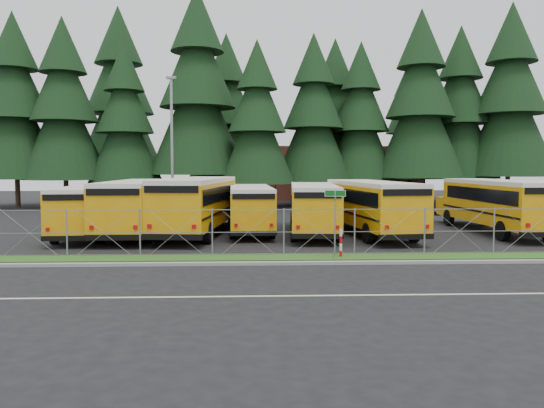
% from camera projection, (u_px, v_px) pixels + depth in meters
% --- Properties ---
extents(ground, '(120.00, 120.00, 0.00)m').
position_uv_depth(ground, '(305.00, 252.00, 23.37)').
color(ground, black).
rests_on(ground, ground).
extents(curb, '(50.00, 0.25, 0.12)m').
position_uv_depth(curb, '(313.00, 263.00, 20.27)').
color(curb, gray).
rests_on(curb, ground).
extents(grass_verge, '(50.00, 1.40, 0.06)m').
position_uv_depth(grass_verge, '(309.00, 258.00, 21.67)').
color(grass_verge, '#1E4B15').
rests_on(grass_verge, ground).
extents(road_lane_line, '(50.00, 0.12, 0.01)m').
position_uv_depth(road_lane_line, '(333.00, 295.00, 15.39)').
color(road_lane_line, beige).
rests_on(road_lane_line, ground).
extents(chainlink_fence, '(44.00, 0.10, 2.00)m').
position_uv_depth(chainlink_fence, '(307.00, 232.00, 22.30)').
color(chainlink_fence, gray).
rests_on(chainlink_fence, ground).
extents(brick_building, '(22.00, 10.00, 6.00)m').
position_uv_depth(brick_building, '(321.00, 173.00, 63.26)').
color(brick_building, brown).
rests_on(brick_building, ground).
extents(bus_1, '(3.39, 10.47, 2.70)m').
position_uv_depth(bus_1, '(90.00, 211.00, 28.57)').
color(bus_1, orange).
rests_on(bus_1, ground).
extents(bus_2, '(2.76, 11.38, 2.98)m').
position_uv_depth(bus_2, '(137.00, 208.00, 28.94)').
color(bus_2, orange).
rests_on(bus_2, ground).
extents(bus_3, '(4.24, 12.15, 3.12)m').
position_uv_depth(bus_3, '(199.00, 206.00, 29.12)').
color(bus_3, orange).
rests_on(bus_3, ground).
extents(bus_4, '(2.73, 10.09, 2.62)m').
position_uv_depth(bus_4, '(250.00, 209.00, 30.30)').
color(bus_4, orange).
rests_on(bus_4, ground).
extents(bus_5, '(3.26, 10.71, 2.77)m').
position_uv_depth(bus_5, '(313.00, 209.00, 29.30)').
color(bus_5, orange).
rests_on(bus_5, ground).
extents(bus_6, '(3.87, 11.46, 2.95)m').
position_uv_depth(bus_6, '(370.00, 208.00, 29.10)').
color(bus_6, orange).
rests_on(bus_6, ground).
extents(bus_east, '(2.87, 11.44, 2.99)m').
position_uv_depth(bus_east, '(495.00, 206.00, 29.90)').
color(bus_east, orange).
rests_on(bus_east, ground).
extents(street_sign, '(0.82, 0.54, 2.81)m').
position_uv_depth(street_sign, '(335.00, 209.00, 21.21)').
color(street_sign, gray).
rests_on(street_sign, ground).
extents(striped_bollard, '(0.11, 0.11, 1.20)m').
position_uv_depth(striped_bollard, '(341.00, 243.00, 21.72)').
color(striped_bollard, '#B20C0C').
rests_on(striped_bollard, ground).
extents(light_standard, '(0.70, 0.35, 10.14)m').
position_uv_depth(light_standard, '(172.00, 142.00, 37.94)').
color(light_standard, gray).
rests_on(light_standard, ground).
extents(conifer_0, '(8.07, 8.07, 17.84)m').
position_uv_depth(conifer_0, '(15.00, 110.00, 48.39)').
color(conifer_0, black).
rests_on(conifer_0, ground).
extents(conifer_1, '(7.83, 7.83, 17.32)m').
position_uv_depth(conifer_1, '(64.00, 112.00, 48.18)').
color(conifer_1, black).
rests_on(conifer_1, ground).
extents(conifer_2, '(6.83, 6.83, 15.10)m').
position_uv_depth(conifer_2, '(125.00, 125.00, 48.67)').
color(conifer_2, black).
rests_on(conifer_2, ground).
extents(conifer_3, '(9.26, 9.26, 20.49)m').
position_uv_depth(conifer_3, '(198.00, 97.00, 49.72)').
color(conifer_3, black).
rests_on(conifer_3, ground).
extents(conifer_4, '(6.81, 6.81, 15.07)m').
position_uv_depth(conifer_4, '(257.00, 124.00, 47.46)').
color(conifer_4, black).
rests_on(conifer_4, ground).
extents(conifer_5, '(7.32, 7.32, 16.18)m').
position_uv_depth(conifer_5, '(313.00, 120.00, 49.72)').
color(conifer_5, black).
rests_on(conifer_5, ground).
extents(conifer_6, '(7.10, 7.10, 15.71)m').
position_uv_depth(conifer_6, '(360.00, 124.00, 50.99)').
color(conifer_6, black).
rests_on(conifer_6, ground).
extents(conifer_7, '(8.30, 8.30, 18.37)m').
position_uv_depth(conifer_7, '(420.00, 108.00, 49.49)').
color(conifer_7, black).
rests_on(conifer_7, ground).
extents(conifer_8, '(7.93, 7.93, 17.54)m').
position_uv_depth(conifer_8, '(459.00, 116.00, 52.29)').
color(conifer_8, black).
rests_on(conifer_8, ground).
extents(conifer_9, '(8.70, 8.70, 19.24)m').
position_uv_depth(conifer_9, '(510.00, 105.00, 50.33)').
color(conifer_9, black).
rests_on(conifer_9, ground).
extents(conifer_10, '(9.35, 9.35, 20.68)m').
position_uv_depth(conifer_10, '(120.00, 105.00, 56.39)').
color(conifer_10, black).
rests_on(conifer_10, ground).
extents(conifer_11, '(8.16, 8.16, 18.05)m').
position_uv_depth(conifer_11, '(227.00, 118.00, 57.31)').
color(conifer_11, black).
rests_on(conifer_11, ground).
extents(conifer_12, '(7.60, 7.60, 16.80)m').
position_uv_depth(conifer_12, '(335.00, 121.00, 54.46)').
color(conifer_12, black).
rests_on(conifer_12, ground).
extents(conifer_13, '(7.36, 7.36, 16.27)m').
position_uv_depth(conifer_13, '(412.00, 126.00, 58.10)').
color(conifer_13, black).
rests_on(conifer_13, ground).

